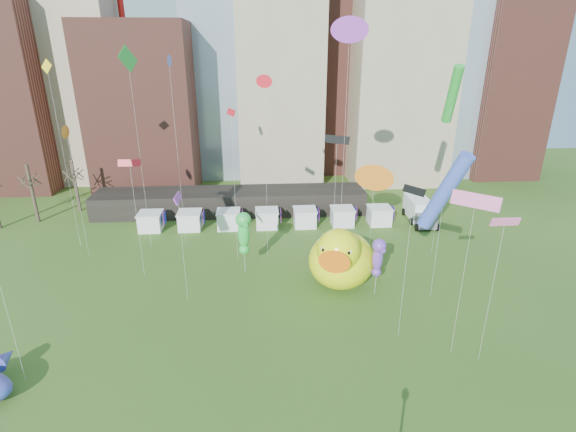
{
  "coord_description": "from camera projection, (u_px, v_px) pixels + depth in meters",
  "views": [
    {
      "loc": [
        0.08,
        -16.93,
        21.92
      ],
      "look_at": [
        1.87,
        8.73,
        12.0
      ],
      "focal_mm": 27.0,
      "sensor_mm": 36.0,
      "label": 1
    }
  ],
  "objects": [
    {
      "name": "skyline",
      "position": [
        269.0,
        52.0,
        72.9
      ],
      "size": [
        101.0,
        23.0,
        68.0
      ],
      "color": "brown",
      "rests_on": "ground"
    },
    {
      "name": "pavilion",
      "position": [
        231.0,
        201.0,
        61.89
      ],
      "size": [
        38.0,
        6.0,
        3.2
      ],
      "primitive_type": "cube",
      "color": "black",
      "rests_on": "ground"
    },
    {
      "name": "vendor_tents",
      "position": [
        267.0,
        219.0,
        56.81
      ],
      "size": [
        33.24,
        2.8,
        2.4
      ],
      "color": "white",
      "rests_on": "ground"
    },
    {
      "name": "bare_trees",
      "position": [
        33.0,
        192.0,
        57.97
      ],
      "size": [
        8.44,
        6.44,
        8.5
      ],
      "color": "#382B21",
      "rests_on": "ground"
    },
    {
      "name": "big_duck",
      "position": [
        341.0,
        258.0,
        41.79
      ],
      "size": [
        8.59,
        9.68,
        6.78
      ],
      "rotation": [
        0.0,
        0.0,
        -0.34
      ],
      "color": "#F4FF0D",
      "rests_on": "ground"
    },
    {
      "name": "small_duck",
      "position": [
        334.0,
        258.0,
        45.63
      ],
      "size": [
        3.3,
        4.01,
        2.9
      ],
      "rotation": [
        0.0,
        0.0,
        -0.19
      ],
      "color": "white",
      "rests_on": "ground"
    },
    {
      "name": "seahorse_green",
      "position": [
        244.0,
        230.0,
        43.91
      ],
      "size": [
        1.8,
        2.13,
        6.71
      ],
      "rotation": [
        0.0,
        0.0,
        0.17
      ],
      "color": "silver",
      "rests_on": "ground"
    },
    {
      "name": "seahorse_purple",
      "position": [
        378.0,
        255.0,
        40.11
      ],
      "size": [
        1.44,
        1.73,
        5.72
      ],
      "rotation": [
        0.0,
        0.0,
        0.12
      ],
      "color": "silver",
      "rests_on": "ground"
    },
    {
      "name": "box_truck",
      "position": [
        419.0,
        210.0,
        58.6
      ],
      "size": [
        3.15,
        7.26,
        3.04
      ],
      "rotation": [
        0.0,
        0.0,
        -0.04
      ],
      "color": "white",
      "rests_on": "ground"
    },
    {
      "name": "kite_0",
      "position": [
        265.0,
        83.0,
        42.45
      ],
      "size": [
        1.13,
        0.85,
        19.63
      ],
      "color": "silver",
      "rests_on": "ground"
    },
    {
      "name": "kite_1",
      "position": [
        476.0,
        201.0,
        29.16
      ],
      "size": [
        2.71,
        2.47,
        12.89
      ],
      "color": "silver",
      "rests_on": "ground"
    },
    {
      "name": "kite_2",
      "position": [
        414.0,
        193.0,
        31.1
      ],
      "size": [
        1.26,
        1.68,
        12.75
      ],
      "color": "silver",
      "rests_on": "ground"
    },
    {
      "name": "kite_3",
      "position": [
        128.0,
        64.0,
        44.35
      ],
      "size": [
        1.33,
        2.44,
        22.41
      ],
      "color": "silver",
      "rests_on": "ground"
    },
    {
      "name": "kite_4",
      "position": [
        49.0,
        80.0,
        44.66
      ],
      "size": [
        1.38,
        0.71,
        21.07
      ],
      "color": "silver",
      "rests_on": "ground"
    },
    {
      "name": "kite_5",
      "position": [
        169.0,
        63.0,
        44.54
      ],
      "size": [
        0.22,
        1.21,
        21.44
      ],
      "color": "silver",
      "rests_on": "ground"
    },
    {
      "name": "kite_6",
      "position": [
        374.0,
        177.0,
        49.4
      ],
      "size": [
        2.85,
        1.81,
        9.78
      ],
      "color": "silver",
      "rests_on": "ground"
    },
    {
      "name": "kite_7",
      "position": [
        350.0,
        30.0,
        36.66
      ],
      "size": [
        2.18,
        0.44,
        24.56
      ],
      "color": "silver",
      "rests_on": "ground"
    },
    {
      "name": "kite_8",
      "position": [
        231.0,
        114.0,
        42.69
      ],
      "size": [
        1.03,
        2.02,
        16.45
      ],
      "color": "silver",
      "rests_on": "ground"
    },
    {
      "name": "kite_9",
      "position": [
        505.0,
        223.0,
        28.83
      ],
      "size": [
        1.99,
        0.33,
        11.51
      ],
      "color": "silver",
      "rests_on": "ground"
    },
    {
      "name": "kite_10",
      "position": [
        337.0,
        141.0,
        41.44
      ],
      "size": [
        2.3,
        1.62,
        14.23
      ],
      "color": "silver",
      "rests_on": "ground"
    },
    {
      "name": "kite_11",
      "position": [
        452.0,
        95.0,
        43.61
      ],
      "size": [
        1.66,
        3.65,
        20.65
      ],
      "color": "silver",
      "rests_on": "ground"
    },
    {
      "name": "kite_13",
      "position": [
        445.0,
        192.0,
        37.12
      ],
      "size": [
        3.58,
        4.39,
        14.27
      ],
      "color": "silver",
      "rests_on": "ground"
    },
    {
      "name": "kite_14",
      "position": [
        66.0,
        133.0,
        43.99
      ],
      "size": [
        0.18,
        1.35,
        14.76
      ],
      "color": "silver",
      "rests_on": "ground"
    },
    {
      "name": "kite_15",
      "position": [
        178.0,
        199.0,
        36.94
      ],
      "size": [
        0.41,
        2.08,
        10.39
      ],
      "color": "silver",
      "rests_on": "ground"
    },
    {
      "name": "kite_16",
      "position": [
        130.0,
        164.0,
        40.67
      ],
      "size": [
        2.13,
        0.41,
        12.28
      ],
      "color": "silver",
      "rests_on": "ground"
    }
  ]
}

